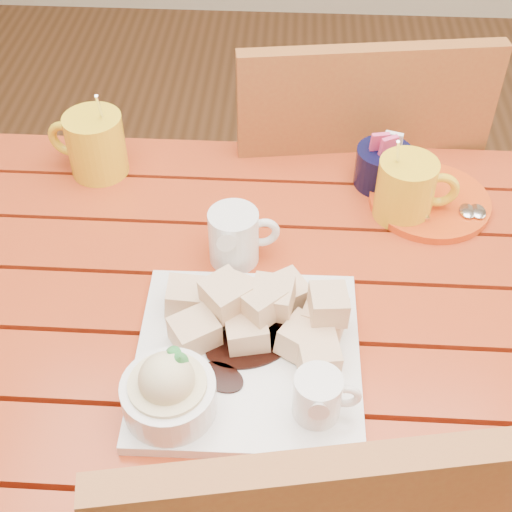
# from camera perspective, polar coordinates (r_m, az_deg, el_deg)

# --- Properties ---
(table) EXTENTS (1.20, 0.79, 0.75)m
(table) POSITION_cam_1_polar(r_m,az_deg,el_deg) (1.09, -0.26, -7.86)
(table) COLOR #A52D15
(table) RESTS_ON ground
(dessert_plate) EXTENTS (0.29, 0.29, 0.12)m
(dessert_plate) POSITION_cam_1_polar(r_m,az_deg,el_deg) (0.91, -1.55, -7.82)
(dessert_plate) COLOR white
(dessert_plate) RESTS_ON table
(coffee_mug_left) EXTENTS (0.14, 0.10, 0.16)m
(coffee_mug_left) POSITION_cam_1_polar(r_m,az_deg,el_deg) (1.23, -12.81, 8.77)
(coffee_mug_left) COLOR yellow
(coffee_mug_left) RESTS_ON table
(coffee_mug_right) EXTENTS (0.13, 0.09, 0.15)m
(coffee_mug_right) POSITION_cam_1_polar(r_m,az_deg,el_deg) (1.14, 12.01, 5.31)
(coffee_mug_right) COLOR yellow
(coffee_mug_right) RESTS_ON table
(cream_pitcher) EXTENTS (0.11, 0.09, 0.09)m
(cream_pitcher) POSITION_cam_1_polar(r_m,az_deg,el_deg) (1.04, -1.67, 1.60)
(cream_pitcher) COLOR white
(cream_pitcher) RESTS_ON table
(sugar_caddy) EXTENTS (0.09, 0.09, 0.10)m
(sugar_caddy) POSITION_cam_1_polar(r_m,az_deg,el_deg) (1.20, 10.12, 7.13)
(sugar_caddy) COLOR black
(sugar_caddy) RESTS_ON table
(orange_saucer) EXTENTS (0.20, 0.20, 0.02)m
(orange_saucer) POSITION_cam_1_polar(r_m,az_deg,el_deg) (1.19, 13.79, 4.28)
(orange_saucer) COLOR #D94512
(orange_saucer) RESTS_ON table
(chair_far) EXTENTS (0.50, 0.50, 0.94)m
(chair_far) POSITION_cam_1_polar(r_m,az_deg,el_deg) (1.53, 6.78, 4.40)
(chair_far) COLOR brown
(chair_far) RESTS_ON ground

